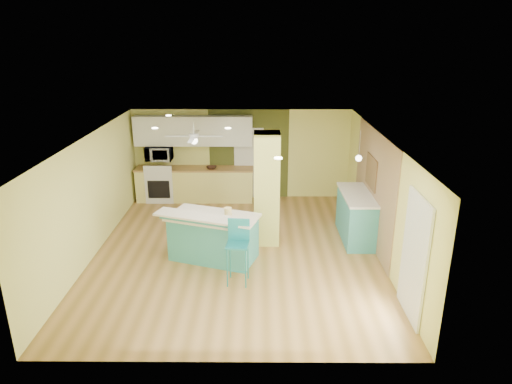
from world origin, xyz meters
TOP-DOWN VIEW (x-y plane):
  - floor at (0.00, 0.00)m, footprint 6.00×7.00m
  - ceiling at (0.00, 0.00)m, footprint 6.00×7.00m
  - wall_back at (0.00, 3.50)m, footprint 6.00×0.01m
  - wall_front at (0.00, -3.50)m, footprint 6.00×0.01m
  - wall_left at (-3.00, 0.00)m, footprint 0.01×7.00m
  - wall_right at (3.00, 0.00)m, footprint 0.01×7.00m
  - wood_panel at (2.99, 0.60)m, footprint 0.02×3.40m
  - olive_accent at (0.20, 3.49)m, footprint 2.20×0.02m
  - interior_door at (0.20, 3.46)m, footprint 0.82×0.05m
  - french_door at (2.97, -2.30)m, footprint 0.04×1.08m
  - column at (0.65, 0.50)m, footprint 0.55×0.55m
  - kitchen_run at (-1.30, 3.20)m, footprint 3.25×0.63m
  - stove at (-2.25, 3.19)m, footprint 0.76×0.66m
  - upper_cabinets at (-1.30, 3.32)m, footprint 3.20×0.34m
  - microwave at (-2.25, 3.20)m, footprint 0.70×0.48m
  - ceiling_fan at (-1.10, 2.00)m, footprint 1.41×1.41m
  - pendant_lamp at (2.65, 0.75)m, footprint 0.14×0.14m
  - wall_decor at (2.96, 0.80)m, footprint 0.03×0.90m
  - peninsula at (-0.46, -0.32)m, footprint 2.16×1.64m
  - bar_stool at (0.10, -1.22)m, footprint 0.45×0.45m
  - side_counter at (2.70, 0.70)m, footprint 0.71×1.67m
  - fruit_bowl at (-0.82, 3.10)m, footprint 0.29×0.29m
  - canister at (-0.14, -0.32)m, footprint 0.15×0.15m

SIDE VIEW (x-z plane):
  - floor at x=0.00m, z-range -0.01..0.00m
  - stove at x=-2.25m, z-range -0.08..1.00m
  - kitchen_run at x=-1.30m, z-range 0.00..0.94m
  - peninsula at x=-0.46m, z-range -0.04..1.05m
  - side_counter at x=2.70m, z-range 0.00..1.08m
  - bar_stool at x=0.10m, z-range 0.21..1.44m
  - fruit_bowl at x=-0.82m, z-range 0.94..1.01m
  - interior_door at x=0.20m, z-range 0.00..2.00m
  - canister at x=-0.14m, z-range 0.95..1.13m
  - french_door at x=2.97m, z-range 0.00..2.10m
  - wall_back at x=0.00m, z-range 0.00..2.50m
  - wall_front at x=0.00m, z-range 0.00..2.50m
  - wall_left at x=-3.00m, z-range 0.00..2.50m
  - wall_right at x=3.00m, z-range 0.00..2.50m
  - wood_panel at x=2.99m, z-range 0.00..2.50m
  - olive_accent at x=0.20m, z-range 0.00..2.50m
  - column at x=0.65m, z-range 0.00..2.50m
  - microwave at x=-2.25m, z-range 1.16..1.55m
  - wall_decor at x=2.96m, z-range 1.20..1.90m
  - pendant_lamp at x=2.65m, z-range 1.54..2.23m
  - upper_cabinets at x=-1.30m, z-range 1.55..2.35m
  - ceiling_fan at x=-1.10m, z-range 1.77..2.38m
  - ceiling at x=0.00m, z-range 2.50..2.51m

